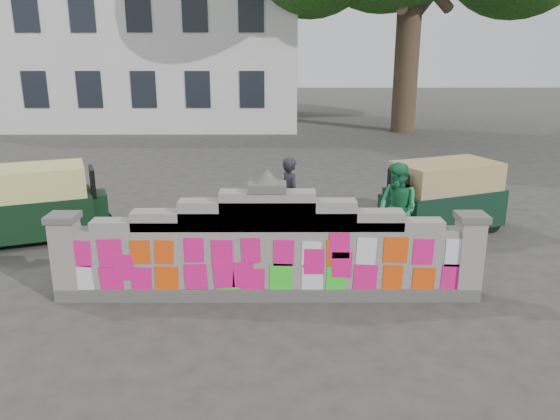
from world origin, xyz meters
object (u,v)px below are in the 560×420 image
at_px(cyclist_rider, 290,209).
at_px(rickshaw_left, 34,203).
at_px(cyclist_bike, 290,224).
at_px(rickshaw_right, 442,196).
at_px(pedestrian, 397,209).

height_order(cyclist_rider, rickshaw_left, rickshaw_left).
bearing_deg(cyclist_bike, cyclist_rider, -0.00).
bearing_deg(rickshaw_right, cyclist_bike, -6.46).
bearing_deg(pedestrian, rickshaw_right, 106.23).
xyz_separation_m(rickshaw_left, rickshaw_right, (8.20, 0.57, -0.02)).
height_order(cyclist_bike, rickshaw_left, rickshaw_left).
bearing_deg(rickshaw_left, cyclist_bike, -25.37).
xyz_separation_m(pedestrian, rickshaw_left, (-7.00, 0.74, -0.08)).
height_order(pedestrian, rickshaw_left, pedestrian).
bearing_deg(rickshaw_left, rickshaw_right, -17.71).
distance_m(cyclist_rider, rickshaw_left, 5.05).
distance_m(pedestrian, rickshaw_left, 7.04).
bearing_deg(rickshaw_right, rickshaw_left, -18.30).
xyz_separation_m(cyclist_rider, rickshaw_right, (3.16, 0.89, 0.01)).
relative_size(cyclist_bike, pedestrian, 0.98).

